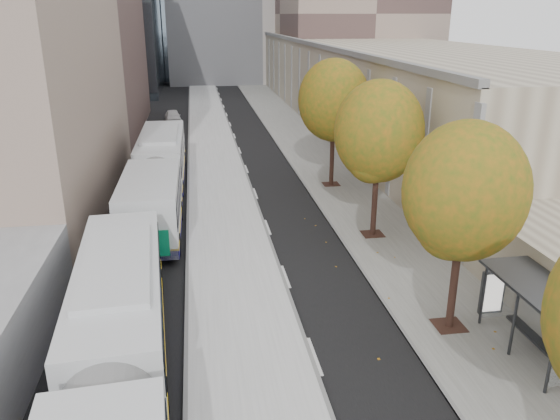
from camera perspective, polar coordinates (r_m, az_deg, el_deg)
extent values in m
cube|color=#B2B2B2|center=(39.77, -6.59, 3.87)|extent=(4.25, 150.00, 0.15)
cube|color=slate|center=(40.84, 4.72, 4.30)|extent=(4.75, 150.00, 0.08)
cube|color=gray|center=(70.71, 8.50, 13.94)|extent=(18.00, 92.00, 8.00)
cube|color=#383A3F|center=(19.66, 25.48, -7.25)|extent=(1.90, 4.40, 0.10)
cylinder|color=#383A3F|center=(18.48, 26.48, -13.74)|extent=(0.10, 0.10, 2.40)
cube|color=silver|center=(20.59, 26.67, -10.08)|extent=(0.04, 4.00, 2.10)
cylinder|color=#322118|center=(20.62, 17.67, -7.59)|extent=(0.28, 0.28, 3.24)
sphere|color=#335715|center=(19.31, 18.75, 1.87)|extent=(4.20, 4.20, 4.20)
cylinder|color=#322118|center=(28.25, 9.84, 0.68)|extent=(0.28, 0.28, 3.38)
sphere|color=#335715|center=(27.28, 10.29, 8.07)|extent=(4.40, 4.40, 4.40)
cylinder|color=#322118|center=(36.50, 5.44, 5.34)|extent=(0.28, 0.28, 3.51)
sphere|color=#335715|center=(35.75, 5.64, 11.34)|extent=(4.60, 4.60, 4.60)
cube|color=silver|center=(15.86, -16.99, -17.08)|extent=(3.98, 18.80, 3.11)
cube|color=black|center=(15.54, -17.21, -15.38)|extent=(3.98, 18.06, 1.08)
cube|color=silver|center=(34.02, -12.58, 3.50)|extent=(2.91, 19.43, 3.24)
cube|color=black|center=(33.86, -12.66, 4.46)|extent=(2.96, 18.65, 1.12)
cube|color=#087048|center=(25.02, -13.70, -3.44)|extent=(2.05, 0.07, 1.25)
imported|color=silver|center=(60.06, -11.12, 9.58)|extent=(1.95, 4.03, 1.33)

